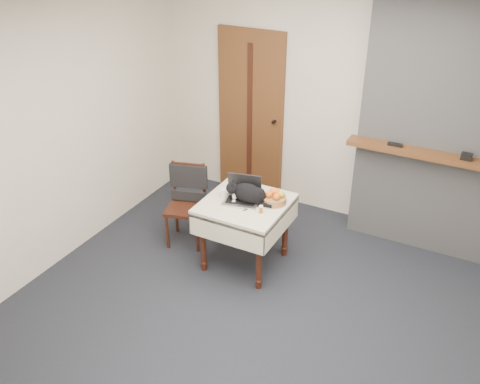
% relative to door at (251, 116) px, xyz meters
% --- Properties ---
extents(ground, '(4.50, 4.50, 0.00)m').
position_rel_door_xyz_m(ground, '(1.20, -1.97, -1.00)').
color(ground, black).
rests_on(ground, ground).
extents(room_shell, '(4.52, 4.01, 2.61)m').
position_rel_door_xyz_m(room_shell, '(1.20, -1.51, 0.76)').
color(room_shell, beige).
rests_on(room_shell, ground).
extents(door, '(0.82, 0.10, 2.00)m').
position_rel_door_xyz_m(door, '(0.00, 0.00, 0.00)').
color(door, brown).
rests_on(door, ground).
extents(chimney, '(1.62, 0.48, 2.60)m').
position_rel_door_xyz_m(chimney, '(2.10, -0.13, 0.30)').
color(chimney, gray).
rests_on(chimney, ground).
extents(side_table, '(0.78, 0.78, 0.70)m').
position_rel_door_xyz_m(side_table, '(0.63, -1.35, -0.41)').
color(side_table, '#38140F').
rests_on(side_table, ground).
extents(laptop, '(0.38, 0.35, 0.25)m').
position_rel_door_xyz_m(laptop, '(0.59, -1.33, -0.24)').
color(laptop, '#B7B7BC').
rests_on(laptop, side_table).
extents(cat, '(0.46, 0.28, 0.22)m').
position_rel_door_xyz_m(cat, '(0.66, -1.34, -0.21)').
color(cat, black).
rests_on(cat, side_table).
extents(cream_jar, '(0.07, 0.07, 0.08)m').
position_rel_door_xyz_m(cream_jar, '(0.40, -1.35, -0.26)').
color(cream_jar, white).
rests_on(cream_jar, side_table).
extents(pill_bottle, '(0.04, 0.04, 0.07)m').
position_rel_door_xyz_m(pill_bottle, '(0.85, -1.46, -0.26)').
color(pill_bottle, '#995312').
rests_on(pill_bottle, side_table).
extents(fruit_basket, '(0.22, 0.22, 0.13)m').
position_rel_door_xyz_m(fruit_basket, '(0.88, -1.23, -0.25)').
color(fruit_basket, olive).
rests_on(fruit_basket, side_table).
extents(desk_clutter, '(0.12, 0.11, 0.01)m').
position_rel_door_xyz_m(desk_clutter, '(0.77, -1.36, -0.30)').
color(desk_clutter, black).
rests_on(desk_clutter, side_table).
extents(chair, '(0.48, 0.47, 0.86)m').
position_rel_door_xyz_m(chair, '(-0.12, -1.22, -0.45)').
color(chair, '#38140F').
rests_on(chair, ground).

